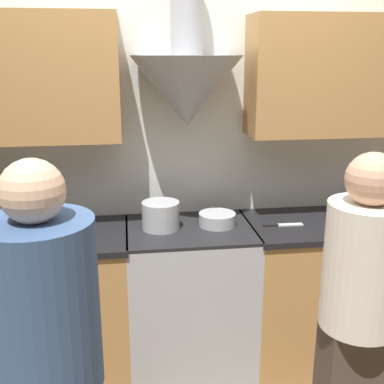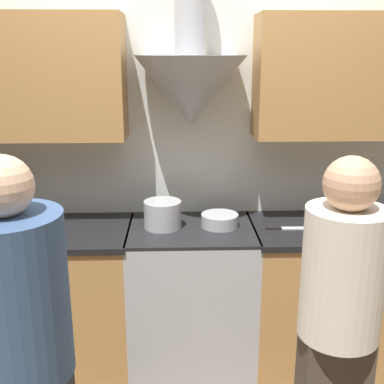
% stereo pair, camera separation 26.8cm
% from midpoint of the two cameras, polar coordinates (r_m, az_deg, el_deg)
% --- Properties ---
extents(wall_back, '(8.40, 0.64, 2.60)m').
position_cam_midpoint_polar(wall_back, '(2.97, -4.46, 7.31)').
color(wall_back, silver).
rests_on(wall_back, ground_plane).
extents(counter_left, '(1.39, 0.62, 0.94)m').
position_cam_midpoint_polar(counter_left, '(3.16, -22.92, -12.87)').
color(counter_left, '#B27F47').
rests_on(counter_left, ground_plane).
extents(counter_right, '(1.13, 0.62, 0.94)m').
position_cam_midpoint_polar(counter_right, '(3.25, 14.06, -11.10)').
color(counter_right, '#B27F47').
rests_on(counter_right, ground_plane).
extents(stove_range, '(0.75, 0.60, 0.94)m').
position_cam_midpoint_polar(stove_range, '(3.05, -2.85, -12.48)').
color(stove_range, '#A8AAAF').
rests_on(stove_range, ground_plane).
extents(stock_pot, '(0.22, 0.22, 0.16)m').
position_cam_midpoint_polar(stock_pot, '(2.84, -6.44, -2.81)').
color(stock_pot, '#A8AAAF').
rests_on(stock_pot, stove_range).
extents(mixing_bowl, '(0.22, 0.22, 0.08)m').
position_cam_midpoint_polar(mixing_bowl, '(2.88, 0.35, -3.29)').
color(mixing_bowl, '#A8AAAF').
rests_on(mixing_bowl, stove_range).
extents(orange_fruit, '(0.07, 0.07, 0.07)m').
position_cam_midpoint_polar(orange_fruit, '(3.11, 15.39, -2.46)').
color(orange_fruit, orange).
rests_on(orange_fruit, counter_right).
extents(chefs_knife, '(0.24, 0.04, 0.01)m').
position_cam_midpoint_polar(chefs_knife, '(2.92, 8.19, -3.93)').
color(chefs_knife, silver).
rests_on(chefs_knife, counter_right).
extents(person_foreground_left, '(0.37, 0.37, 1.63)m').
position_cam_midpoint_polar(person_foreground_left, '(1.88, -20.79, -18.91)').
color(person_foreground_left, '#28282D').
rests_on(person_foreground_left, ground_plane).
extents(person_foreground_right, '(0.30, 0.30, 1.60)m').
position_cam_midpoint_polar(person_foreground_right, '(2.04, 15.31, -15.36)').
color(person_foreground_right, '#473D33').
rests_on(person_foreground_right, ground_plane).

